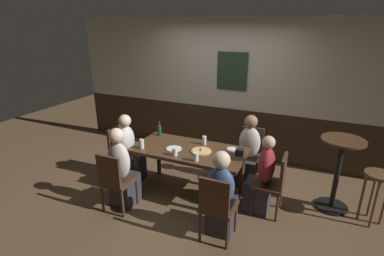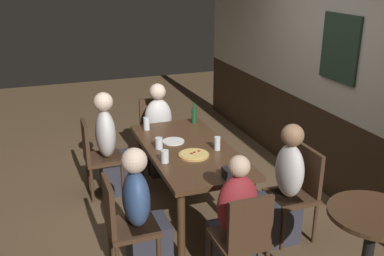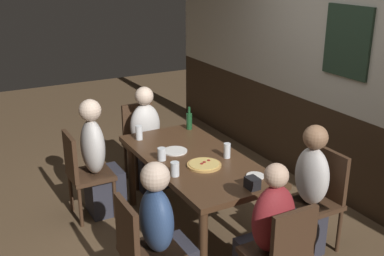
% 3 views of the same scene
% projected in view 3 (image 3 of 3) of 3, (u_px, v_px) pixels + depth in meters
% --- Properties ---
extents(ground_plane, '(12.00, 12.00, 0.00)m').
position_uv_depth(ground_plane, '(195.00, 229.00, 4.44)').
color(ground_plane, brown).
extents(wall_back, '(6.40, 0.13, 2.60)m').
position_uv_depth(wall_back, '(338.00, 75.00, 4.74)').
color(wall_back, '#332316').
rests_on(wall_back, ground_plane).
extents(dining_table, '(1.66, 0.82, 0.74)m').
position_uv_depth(dining_table, '(195.00, 166.00, 4.22)').
color(dining_table, '#472D1C').
rests_on(dining_table, ground_plane).
extents(chair_right_near, '(0.40, 0.40, 0.88)m').
position_uv_depth(chair_right_near, '(142.00, 248.00, 3.30)').
color(chair_right_near, '#422B1C').
rests_on(chair_right_near, ground_plane).
extents(chair_head_west, '(0.40, 0.40, 0.88)m').
position_uv_depth(chair_head_west, '(142.00, 138.00, 5.30)').
color(chair_head_west, '#422B1C').
rests_on(chair_head_west, ground_plane).
extents(chair_right_far, '(0.40, 0.40, 0.88)m').
position_uv_depth(chair_right_far, '(320.00, 195.00, 4.04)').
color(chair_right_far, '#422B1C').
rests_on(chair_right_far, ground_plane).
extents(chair_head_east, '(0.40, 0.40, 0.88)m').
position_uv_depth(chair_head_east, '(282.00, 253.00, 3.25)').
color(chair_head_east, '#422B1C').
rests_on(chair_head_east, ground_plane).
extents(chair_left_near, '(0.40, 0.40, 0.88)m').
position_uv_depth(chair_left_near, '(83.00, 170.00, 4.51)').
color(chair_left_near, '#422B1C').
rests_on(chair_left_near, ground_plane).
extents(person_right_near, '(0.34, 0.37, 1.13)m').
position_uv_depth(person_right_near, '(163.00, 244.00, 3.38)').
color(person_right_near, '#2D2D38').
rests_on(person_right_near, ground_plane).
extents(person_head_west, '(0.37, 0.34, 1.12)m').
position_uv_depth(person_head_west, '(148.00, 145.00, 5.18)').
color(person_head_west, '#2D2D38').
rests_on(person_head_west, ground_plane).
extents(person_right_far, '(0.34, 0.37, 1.15)m').
position_uv_depth(person_right_far, '(305.00, 200.00, 3.97)').
color(person_right_far, '#2D2D38').
rests_on(person_right_far, ground_plane).
extents(person_head_east, '(0.37, 0.34, 1.13)m').
position_uv_depth(person_head_east, '(267.00, 245.00, 3.39)').
color(person_head_east, '#2D2D38').
rests_on(person_head_east, ground_plane).
extents(person_left_near, '(0.34, 0.37, 1.19)m').
position_uv_depth(person_left_near, '(99.00, 166.00, 4.57)').
color(person_left_near, '#2D2D38').
rests_on(person_left_near, ground_plane).
extents(pizza, '(0.30, 0.30, 0.03)m').
position_uv_depth(pizza, '(204.00, 165.00, 4.01)').
color(pizza, tan).
rests_on(pizza, dining_table).
extents(pint_glass_pale, '(0.08, 0.08, 0.11)m').
position_uv_depth(pint_glass_pale, '(162.00, 155.00, 4.12)').
color(pint_glass_pale, silver).
rests_on(pint_glass_pale, dining_table).
extents(beer_glass_half, '(0.06, 0.06, 0.14)m').
position_uv_depth(beer_glass_half, '(227.00, 151.00, 4.17)').
color(beer_glass_half, silver).
rests_on(beer_glass_half, dining_table).
extents(pint_glass_amber, '(0.07, 0.07, 0.12)m').
position_uv_depth(pint_glass_amber, '(175.00, 169.00, 3.82)').
color(pint_glass_amber, silver).
rests_on(pint_glass_amber, dining_table).
extents(pint_glass_stout, '(0.07, 0.07, 0.14)m').
position_uv_depth(pint_glass_stout, '(139.00, 133.00, 4.59)').
color(pint_glass_stout, silver).
rests_on(pint_glass_stout, dining_table).
extents(beer_bottle_green, '(0.06, 0.06, 0.24)m').
position_uv_depth(beer_bottle_green, '(189.00, 121.00, 4.85)').
color(beer_bottle_green, '#194723').
rests_on(beer_bottle_green, dining_table).
extents(plate_white_large, '(0.23, 0.23, 0.01)m').
position_uv_depth(plate_white_large, '(175.00, 151.00, 4.31)').
color(plate_white_large, white).
rests_on(plate_white_large, dining_table).
extents(plate_white_small, '(0.15, 0.15, 0.01)m').
position_uv_depth(plate_white_small, '(255.00, 176.00, 3.82)').
color(plate_white_small, white).
rests_on(plate_white_small, dining_table).
extents(condiment_caddy, '(0.11, 0.09, 0.09)m').
position_uv_depth(condiment_caddy, '(252.00, 183.00, 3.61)').
color(condiment_caddy, black).
rests_on(condiment_caddy, dining_table).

